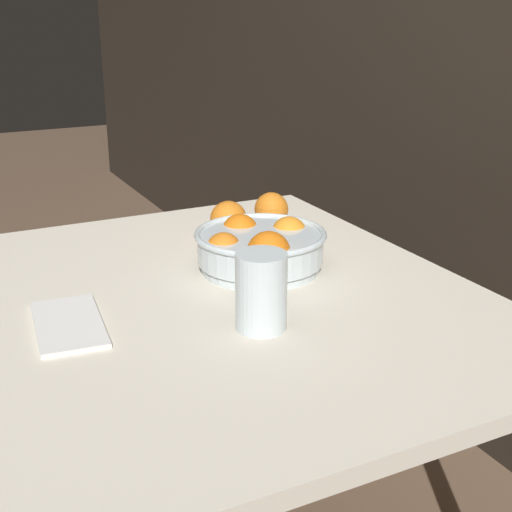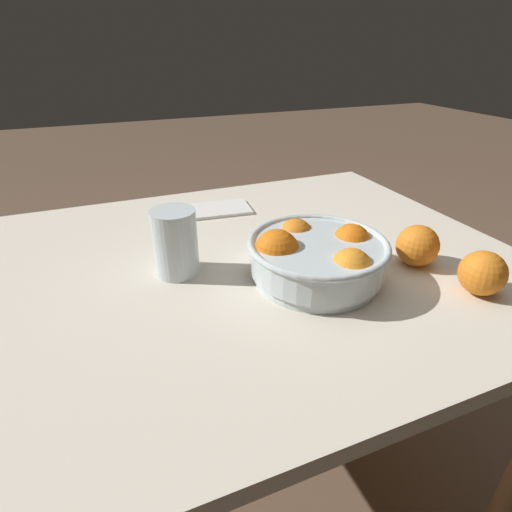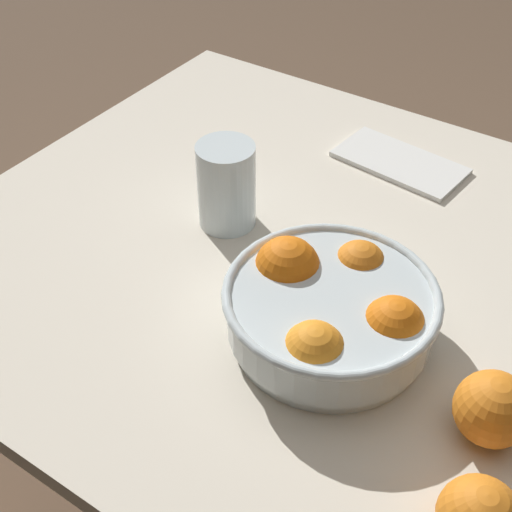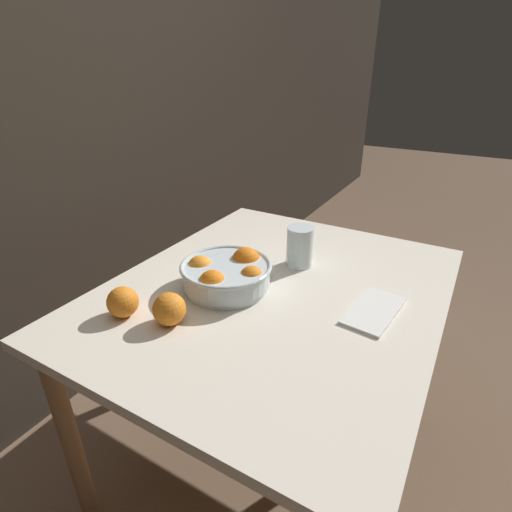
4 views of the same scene
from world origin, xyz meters
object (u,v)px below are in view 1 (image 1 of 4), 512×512
at_px(juice_glass, 261,296).
at_px(orange_loose_front, 271,209).
at_px(orange_loose_near_bowl, 229,219).
at_px(fruit_bowl, 260,247).

distance_m(juice_glass, orange_loose_front, 0.55).
xyz_separation_m(juice_glass, orange_loose_front, (-0.48, 0.27, -0.02)).
relative_size(juice_glass, orange_loose_near_bowl, 1.55).
height_order(fruit_bowl, juice_glass, juice_glass).
xyz_separation_m(fruit_bowl, orange_loose_front, (-0.24, 0.15, -0.01)).
height_order(juice_glass, orange_loose_near_bowl, juice_glass).
bearing_deg(orange_loose_near_bowl, fruit_bowl, -7.92).
distance_m(juice_glass, orange_loose_near_bowl, 0.47).
xyz_separation_m(fruit_bowl, orange_loose_near_bowl, (-0.21, 0.03, -0.00)).
bearing_deg(juice_glass, fruit_bowl, 153.53).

